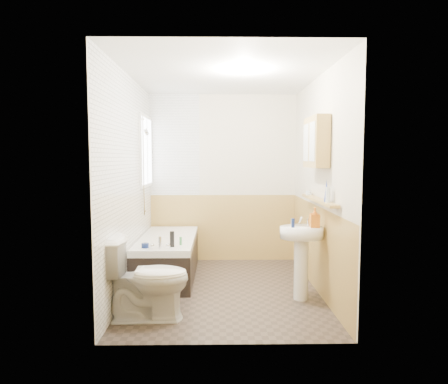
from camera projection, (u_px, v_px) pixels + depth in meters
The scene contains 26 objects.
floor at pixel (224, 290), 4.73m from camera, with size 2.80×2.80×0.00m, color #312822.
ceiling at pixel (224, 75), 4.52m from camera, with size 2.80×2.80×0.00m, color white.
wall_back at pixel (223, 178), 6.03m from camera, with size 2.20×0.02×2.50m, color beige.
wall_front at pixel (227, 196), 3.22m from camera, with size 2.20×0.02×2.50m, color beige.
wall_left at pixel (128, 185), 4.61m from camera, with size 0.02×2.80×2.50m, color beige.
wall_right at pixel (319, 184), 4.64m from camera, with size 0.02×2.80×2.50m, color beige.
wainscot_right at pixel (316, 248), 4.70m from camera, with size 0.01×2.80×1.00m, color tan.
wainscot_front at pixel (227, 286), 3.30m from camera, with size 2.20×0.01×1.00m, color tan.
wainscot_back at pixel (223, 228), 6.07m from camera, with size 2.20×0.01×1.00m, color tan.
tile_cladding_left at pixel (130, 185), 4.61m from camera, with size 0.01×2.80×2.50m, color white.
tile_return_back at pixel (174, 145), 5.95m from camera, with size 0.75×0.01×1.50m, color white.
window at pixel (146, 151), 5.52m from camera, with size 0.03×0.79×0.99m.
bathtub at pixel (168, 256), 5.22m from camera, with size 0.70×1.60×0.67m.
shower_riser at pixel (144, 158), 5.20m from camera, with size 0.11×0.09×1.31m.
toilet at pixel (147, 278), 3.84m from camera, with size 0.45×0.81×0.80m, color white.
sink at pixel (301, 248), 4.36m from camera, with size 0.47×0.38×0.92m.
pine_shelf at pixel (319, 200), 4.41m from camera, with size 0.10×1.26×0.03m, color tan.
medicine_cabinet at pixel (316, 142), 4.41m from camera, with size 0.16×0.62×0.56m.
foam_can at pixel (328, 195), 4.03m from camera, with size 0.05×0.05×0.16m, color silver.
green_bottle at pixel (326, 191), 4.08m from camera, with size 0.05×0.05×0.23m, color #19339E.
black_jar at pixel (309, 193), 4.88m from camera, with size 0.07×0.07×0.05m, color silver.
soap_bottle at pixel (315, 223), 4.30m from camera, with size 0.10×0.22×0.10m, color orange.
clear_bottle at pixel (293, 223), 4.29m from camera, with size 0.04×0.04×0.10m, color navy.
blue_gel at pixel (172, 239), 4.60m from camera, with size 0.05×0.03×0.18m, color black.
cream_jar at pixel (145, 245), 4.57m from camera, with size 0.08×0.08×0.05m, color navy.
orange_bottle at pixel (181, 241), 4.72m from camera, with size 0.03×0.03×0.09m, color #388447.
Camera 1 is at (-0.07, -4.61, 1.55)m, focal length 32.00 mm.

